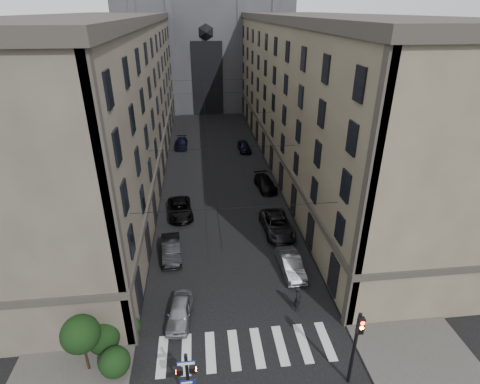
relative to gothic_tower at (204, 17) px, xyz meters
name	(u,v)px	position (x,y,z in m)	size (l,w,h in m)	color
sidewalk_left	(139,169)	(-10.50, -38.96, -17.72)	(7.00, 80.00, 0.15)	#383533
sidewalk_right	(292,162)	(10.50, -38.96, -17.72)	(7.00, 80.00, 0.15)	#383533
zebra_crossing	(246,348)	(0.00, -69.96, -17.79)	(11.00, 3.20, 0.01)	beige
building_left	(106,100)	(-13.44, -38.96, -8.45)	(13.60, 60.60, 18.85)	#4C443A
building_right	(318,95)	(13.44, -38.96, -8.45)	(13.60, 60.60, 18.85)	brown
gothic_tower	(204,17)	(0.00, 0.00, 0.00)	(35.00, 23.00, 58.00)	#2D2D33
pedestrian_signal_left	(187,378)	(-3.51, -73.46, -15.48)	(1.02, 0.38, 4.00)	black
traffic_light_right	(356,342)	(5.60, -73.04, -14.51)	(0.34, 0.50, 5.20)	black
shrub_cluster	(100,340)	(-8.72, -69.95, -16.00)	(3.90, 4.40, 3.90)	black
tram_wires	(216,115)	(0.00, -39.33, -10.55)	(14.00, 60.00, 0.43)	black
car_left_near	(180,312)	(-4.21, -66.96, -17.12)	(1.60, 3.99, 1.36)	gray
car_left_midnear	(171,249)	(-5.15, -59.46, -17.05)	(1.59, 4.56, 1.50)	black
car_left_midfar	(180,209)	(-4.59, -52.18, -17.08)	(2.40, 5.20, 1.44)	black
car_left_far	(181,143)	(-5.03, -30.70, -17.13)	(1.86, 4.58, 1.33)	black
car_right_near	(291,264)	(4.64, -62.67, -17.07)	(1.54, 4.43, 1.46)	slate
car_right_midnear	(277,225)	(4.77, -56.55, -17.01)	(2.62, 5.69, 1.58)	black
car_right_midfar	(265,183)	(5.33, -46.83, -17.11)	(1.94, 4.76, 1.38)	black
car_right_far	(244,146)	(4.46, -33.38, -17.08)	(1.69, 4.19, 1.43)	black
pedestrian	(298,299)	(4.10, -66.96, -16.80)	(0.73, 0.48, 2.01)	black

